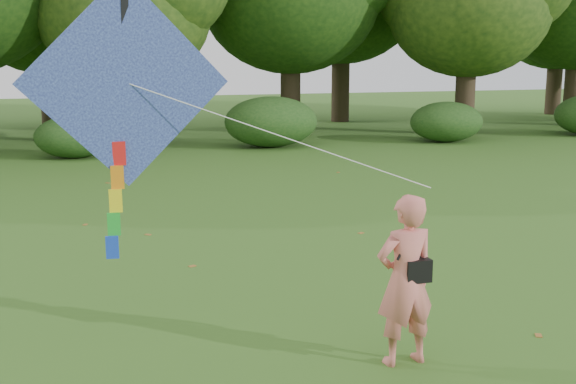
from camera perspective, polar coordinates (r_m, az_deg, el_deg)
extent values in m
plane|color=#265114|center=(9.54, 10.05, -10.75)|extent=(100.00, 100.00, 0.00)
imported|color=#D97166|center=(8.27, 9.25, -6.90)|extent=(0.76, 0.53, 1.98)
cube|color=black|center=(8.26, 10.12, -6.09)|extent=(0.30, 0.20, 0.26)
cylinder|color=black|center=(8.10, 9.48, -3.61)|extent=(0.33, 0.14, 0.47)
cube|color=#295AB5|center=(7.92, -12.70, 8.43)|extent=(2.25, 0.27, 2.25)
cube|color=black|center=(7.95, -12.72, 8.44)|extent=(0.12, 0.27, 2.06)
cylinder|color=white|center=(7.81, -0.54, 4.43)|extent=(3.18, 0.89, 1.16)
cube|color=red|center=(8.00, -13.20, 2.99)|extent=(0.14, 0.06, 0.26)
cube|color=orange|center=(8.03, -13.33, 1.14)|extent=(0.14, 0.06, 0.26)
cube|color=yellow|center=(8.08, -13.46, -0.69)|extent=(0.14, 0.06, 0.26)
cube|color=green|center=(8.14, -13.59, -2.49)|extent=(0.14, 0.06, 0.26)
cube|color=blue|center=(8.20, -13.72, -4.27)|extent=(0.14, 0.06, 0.26)
cylinder|color=#3A2D1E|center=(28.02, -12.50, 6.85)|extent=(0.80, 0.80, 3.15)
ellipsoid|color=#1E3F11|center=(27.99, -12.80, 13.67)|extent=(6.40, 6.40, 5.44)
cylinder|color=#3A2D1E|center=(31.27, 0.20, 8.01)|extent=(0.86, 0.86, 3.67)
cylinder|color=#3A2D1E|center=(31.80, 13.82, 7.52)|extent=(0.83, 0.83, 3.43)
ellipsoid|color=#1E3F11|center=(31.80, 14.13, 13.98)|extent=(6.80, 6.80, 5.78)
cylinder|color=#3A2D1E|center=(37.39, 21.64, 7.83)|extent=(0.87, 0.87, 3.78)
cylinder|color=#3A2D1E|center=(35.44, -18.34, 7.68)|extent=(0.84, 0.84, 3.50)
ellipsoid|color=#1E3F11|center=(35.44, -18.71, 13.61)|extent=(7.00, 7.00, 5.95)
cylinder|color=#3A2D1E|center=(36.81, 4.17, 8.72)|extent=(0.90, 0.90, 4.02)
cylinder|color=#3A2D1E|center=(43.58, 20.28, 8.14)|extent=(0.85, 0.85, 3.57)
ellipsoid|color=#1E3F11|center=(43.59, 20.62, 13.08)|extent=(7.20, 7.20, 6.12)
ellipsoid|color=#264919|center=(25.14, -16.47, 4.23)|extent=(2.66, 2.09, 1.42)
ellipsoid|color=#264919|center=(26.86, -1.35, 5.57)|extent=(3.50, 2.75, 1.88)
ellipsoid|color=#264919|center=(29.06, 12.41, 5.44)|extent=(2.94, 2.31, 1.58)
cube|color=#905E27|center=(14.33, -11.01, -3.32)|extent=(0.14, 0.14, 0.01)
cube|color=#905E27|center=(15.44, -15.73, -2.49)|extent=(0.12, 0.14, 0.01)
cube|color=#905E27|center=(14.26, 5.79, -3.24)|extent=(0.14, 0.13, 0.01)
cube|color=#905E27|center=(9.77, 19.18, -10.65)|extent=(0.13, 0.14, 0.01)
cube|color=#905E27|center=(20.13, -14.07, 0.70)|extent=(0.14, 0.14, 0.01)
cube|color=#905E27|center=(12.16, -7.57, -5.82)|extent=(0.14, 0.12, 0.01)
cube|color=#905E27|center=(21.29, 3.99, 1.56)|extent=(0.13, 0.14, 0.01)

